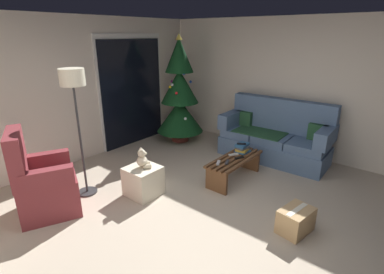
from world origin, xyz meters
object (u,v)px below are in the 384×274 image
object	(u,v)px
couch	(275,138)
remote_black	(239,158)
remote_graphite	(227,162)
floor_lamp	(74,90)
teddy_bear_cream	(143,160)
christmas_tree	(180,96)
armchair	(43,184)
cardboard_box_taped_mid_floor	(296,220)
remote_silver	(218,163)
ottoman	(143,181)
coffee_table	(234,165)
cell_phone	(241,144)
book_stack	(242,148)
remote_white	(233,155)

from	to	relation	value
couch	remote_black	world-z (taller)	couch
remote_graphite	floor_lamp	xyz separation A→B (m)	(-1.48, 1.45, 1.12)
couch	teddy_bear_cream	bearing A→B (deg)	159.90
remote_graphite	christmas_tree	world-z (taller)	christmas_tree
armchair	cardboard_box_taped_mid_floor	xyz separation A→B (m)	(1.65, -2.65, -0.26)
remote_graphite	armchair	xyz separation A→B (m)	(-2.08, 1.41, 0.02)
remote_silver	ottoman	bearing A→B (deg)	-153.51
remote_graphite	ottoman	bearing A→B (deg)	30.81
coffee_table	cardboard_box_taped_mid_floor	world-z (taller)	coffee_table
couch	cell_phone	bearing A→B (deg)	169.90
remote_graphite	ottoman	world-z (taller)	ottoman
couch	remote_black	distance (m)	1.17
remote_silver	floor_lamp	distance (m)	2.24
cell_phone	ottoman	world-z (taller)	cell_phone
christmas_tree	ottoman	size ratio (longest dim) A/B	5.00
coffee_table	floor_lamp	bearing A→B (deg)	139.95
remote_silver	remote_graphite	bearing A→B (deg)	22.82
christmas_tree	armchair	world-z (taller)	christmas_tree
teddy_bear_cream	cardboard_box_taped_mid_floor	xyz separation A→B (m)	(0.54, -2.00, -0.40)
book_stack	armchair	world-z (taller)	armchair
remote_silver	christmas_tree	bearing A→B (deg)	121.44
remote_black	cardboard_box_taped_mid_floor	world-z (taller)	remote_black
remote_black	book_stack	distance (m)	0.28
remote_white	ottoman	distance (m)	1.48
cell_phone	cardboard_box_taped_mid_floor	world-z (taller)	cell_phone
book_stack	christmas_tree	world-z (taller)	christmas_tree
cell_phone	armchair	bearing A→B (deg)	120.79
couch	coffee_table	size ratio (longest dim) A/B	1.78
remote_graphite	christmas_tree	xyz separation A→B (m)	(1.05, 1.87, 0.58)
remote_white	book_stack	xyz separation A→B (m)	(0.20, -0.04, 0.06)
remote_silver	remote_white	world-z (taller)	same
teddy_bear_cream	remote_silver	bearing A→B (deg)	-37.98
coffee_table	christmas_tree	size ratio (longest dim) A/B	0.50
cell_phone	ottoman	bearing A→B (deg)	122.66
floor_lamp	cell_phone	bearing A→B (deg)	-35.10
remote_black	cell_phone	xyz separation A→B (m)	(0.24, 0.11, 0.13)
remote_graphite	christmas_tree	bearing A→B (deg)	-50.29
couch	book_stack	size ratio (longest dim) A/B	7.53
remote_black	remote_white	bearing A→B (deg)	4.64
remote_white	teddy_bear_cream	size ratio (longest dim) A/B	0.55
coffee_table	cardboard_box_taped_mid_floor	size ratio (longest dim) A/B	2.41
couch	book_stack	world-z (taller)	couch
coffee_table	book_stack	bearing A→B (deg)	6.47
couch	cardboard_box_taped_mid_floor	size ratio (longest dim) A/B	4.29
remote_white	teddy_bear_cream	bearing A→B (deg)	94.90
cell_phone	armchair	world-z (taller)	armchair
remote_graphite	remote_white	world-z (taller)	same
teddy_bear_cream	floor_lamp	bearing A→B (deg)	126.74
couch	cell_phone	size ratio (longest dim) A/B	13.61
couch	teddy_bear_cream	xyz separation A→B (m)	(-2.41, 0.88, 0.14)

